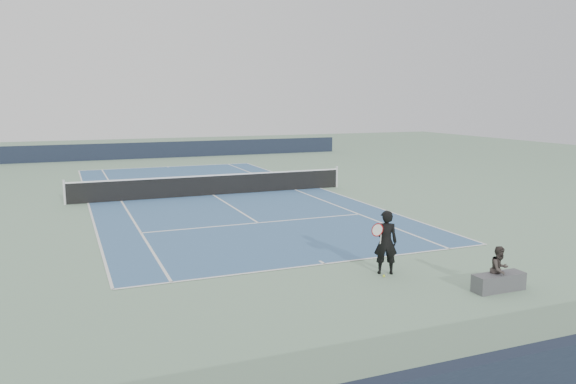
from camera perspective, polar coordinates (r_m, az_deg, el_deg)
name	(u,v)px	position (r m, az deg, el deg)	size (l,w,h in m)	color
ground	(213,195)	(26.22, -7.61, -0.33)	(80.00, 80.00, 0.00)	gray
court_surface	(213,195)	(26.22, -7.61, -0.32)	(10.97, 23.77, 0.01)	#3C628E
tennis_net	(213,185)	(26.14, -7.63, 0.76)	(12.90, 0.10, 1.07)	silver
windscreen_far	(153,150)	(43.57, -13.55, 4.15)	(30.00, 0.25, 1.20)	black
tennis_player	(385,242)	(14.47, 9.88, -5.03)	(0.83, 0.66, 1.65)	black
tennis_ball	(384,276)	(14.39, 9.72, -8.39)	(0.07, 0.07, 0.07)	#C1DC2D
spectator_bench	(499,275)	(14.02, 20.65, -7.93)	(1.33, 0.60, 1.10)	#4C4C51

